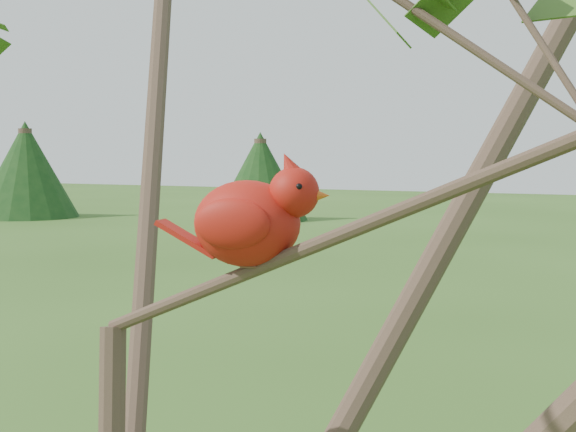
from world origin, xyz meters
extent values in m
ellipsoid|color=#A7180E|center=(0.16, 0.08, 2.09)|extent=(0.14, 0.12, 0.10)
sphere|color=#A7180E|center=(0.21, 0.09, 2.13)|extent=(0.07, 0.07, 0.06)
cone|color=#A7180E|center=(0.21, 0.09, 2.16)|extent=(0.05, 0.04, 0.04)
cone|color=#D85914|center=(0.24, 0.10, 2.13)|extent=(0.03, 0.03, 0.02)
ellipsoid|color=black|center=(0.23, 0.10, 2.13)|extent=(0.02, 0.03, 0.03)
cube|color=#A7180E|center=(0.08, 0.07, 2.07)|extent=(0.08, 0.04, 0.04)
ellipsoid|color=#A7180E|center=(0.15, 0.12, 2.10)|extent=(0.09, 0.04, 0.06)
ellipsoid|color=#A7180E|center=(0.16, 0.04, 2.10)|extent=(0.09, 0.04, 0.06)
cylinder|color=#3C2C20|center=(-10.99, 22.20, 1.19)|extent=(0.36, 0.36, 2.39)
cone|color=black|center=(-10.99, 22.20, 1.29)|extent=(2.79, 2.79, 2.59)
cylinder|color=#3C2C20|center=(-17.98, 20.17, 1.35)|extent=(0.41, 0.41, 2.71)
cone|color=black|center=(-17.98, 20.17, 1.47)|extent=(3.16, 3.16, 2.93)
camera|label=1|loc=(0.64, -0.83, 2.19)|focal=55.00mm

